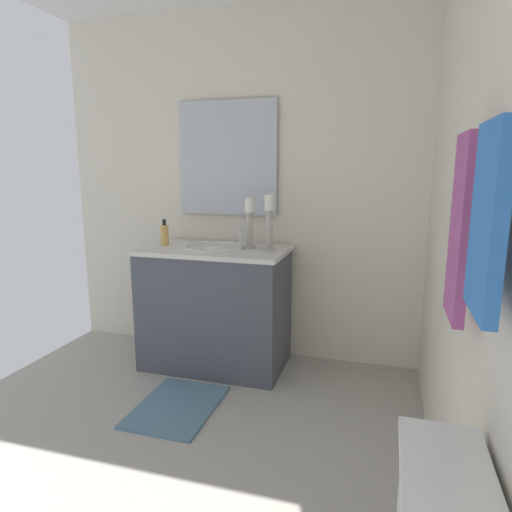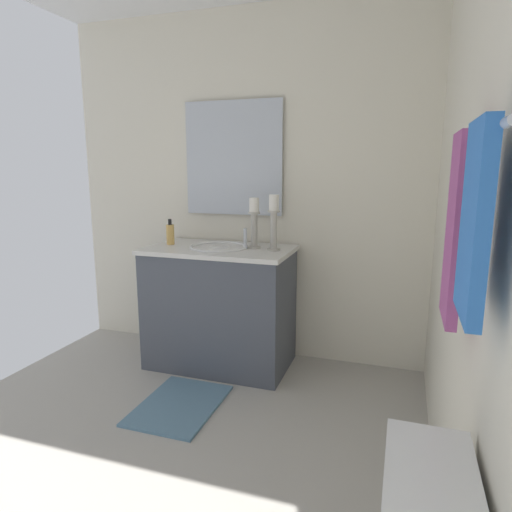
% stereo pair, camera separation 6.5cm
% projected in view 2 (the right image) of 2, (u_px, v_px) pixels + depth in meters
% --- Properties ---
extents(floor, '(3.15, 2.67, 0.02)m').
position_uv_depth(floor, '(127.00, 479.00, 2.01)').
color(floor, '#B2ADA3').
rests_on(floor, ground).
extents(wall_back, '(3.15, 0.04, 2.45)m').
position_uv_depth(wall_back, '(479.00, 217.00, 1.36)').
color(wall_back, silver).
rests_on(wall_back, ground).
extents(wall_left, '(0.04, 2.67, 2.45)m').
position_uv_depth(wall_left, '(244.00, 189.00, 3.24)').
color(wall_left, silver).
rests_on(wall_left, ground).
extents(vanity_cabinet, '(0.58, 1.00, 0.84)m').
position_uv_depth(vanity_cabinet, '(220.00, 307.00, 3.11)').
color(vanity_cabinet, '#474C56').
rests_on(vanity_cabinet, ground).
extents(sink_basin, '(0.40, 0.40, 0.24)m').
position_uv_depth(sink_basin, '(219.00, 253.00, 3.03)').
color(sink_basin, white).
rests_on(sink_basin, vanity_cabinet).
extents(mirror, '(0.02, 0.73, 0.80)m').
position_uv_depth(mirror, '(233.00, 158.00, 3.17)').
color(mirror, silver).
extents(candle_holder_tall, '(0.09, 0.09, 0.36)m').
position_uv_depth(candle_holder_tall, '(274.00, 221.00, 2.89)').
color(candle_holder_tall, '#B7B2A5').
rests_on(candle_holder_tall, vanity_cabinet).
extents(candle_holder_short, '(0.09, 0.09, 0.34)m').
position_uv_depth(candle_holder_short, '(254.00, 221.00, 2.97)').
color(candle_holder_short, '#B7B2A5').
rests_on(candle_holder_short, vanity_cabinet).
extents(soap_bottle, '(0.06, 0.06, 0.18)m').
position_uv_depth(soap_bottle, '(170.00, 234.00, 3.14)').
color(soap_bottle, '#E5B259').
rests_on(soap_bottle, vanity_cabinet).
extents(towel_bar, '(0.70, 0.02, 0.02)m').
position_uv_depth(towel_bar, '(480.00, 134.00, 1.04)').
color(towel_bar, silver).
extents(towel_near_vanity, '(0.23, 0.03, 0.53)m').
position_uv_depth(towel_near_vanity, '(455.00, 229.00, 1.26)').
color(towel_near_vanity, '#A54C8C').
rests_on(towel_near_vanity, towel_bar).
extents(towel_center, '(0.23, 0.03, 0.41)m').
position_uv_depth(towel_center, '(475.00, 221.00, 0.92)').
color(towel_center, blue).
rests_on(towel_center, towel_bar).
extents(bath_mat, '(0.60, 0.44, 0.02)m').
position_uv_depth(bath_mat, '(180.00, 405.00, 2.61)').
color(bath_mat, slate).
rests_on(bath_mat, ground).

